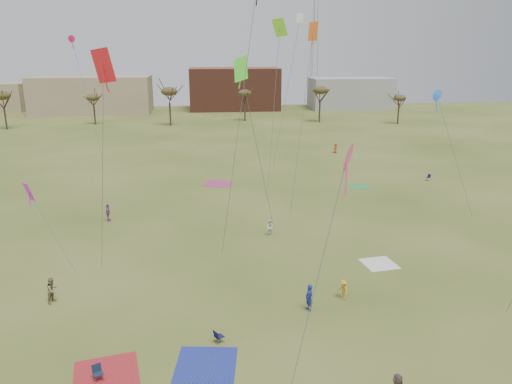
{
  "coord_description": "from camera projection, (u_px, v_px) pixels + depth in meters",
  "views": [
    {
      "loc": [
        -4.27,
        -27.88,
        17.23
      ],
      "look_at": [
        0.0,
        12.0,
        5.5
      ],
      "focal_mm": 34.32,
      "sensor_mm": 36.0,
      "label": 1
    }
  ],
  "objects": [
    {
      "name": "camp_chair_right",
      "position": [
        428.0,
        179.0,
        66.75
      ],
      "size": [
        0.68,
        0.65,
        0.87
      ],
      "rotation": [
        0.0,
        0.0,
        5.06
      ],
      "color": "#151335",
      "rests_on": "ground"
    },
    {
      "name": "building_tan",
      "position": [
        93.0,
        95.0,
        136.65
      ],
      "size": [
        32.0,
        14.0,
        10.0
      ],
      "primitive_type": "cube",
      "color": "#937F60",
      "rests_on": "ground"
    },
    {
      "name": "flyer_mid_b",
      "position": [
        343.0,
        289.0,
        34.94
      ],
      "size": [
        0.81,
        1.07,
        1.46
      ],
      "primitive_type": "imported",
      "rotation": [
        0.0,
        0.0,
        5.03
      ],
      "color": "gold",
      "rests_on": "ground"
    },
    {
      "name": "flyer_near_right",
      "position": [
        309.0,
        298.0,
        33.31
      ],
      "size": [
        0.67,
        0.82,
        1.92
      ],
      "primitive_type": "imported",
      "rotation": [
        0.0,
        0.0,
        5.06
      ],
      "color": "navy",
      "rests_on": "ground"
    },
    {
      "name": "blanket_olive",
      "position": [
        359.0,
        187.0,
        63.69
      ],
      "size": [
        2.85,
        2.85,
        0.03
      ],
      "primitive_type": "cube",
      "rotation": [
        0.0,
        0.0,
        3.03
      ],
      "color": "#338E47",
      "rests_on": "ground"
    },
    {
      "name": "ground",
      "position": [
        276.0,
        324.0,
        31.88
      ],
      "size": [
        260.0,
        260.0,
        0.0
      ],
      "primitive_type": "plane",
      "color": "#3E4E18",
      "rests_on": "ground"
    },
    {
      "name": "blanket_blue",
      "position": [
        206.0,
        365.0,
        27.79
      ],
      "size": [
        3.82,
        3.82,
        0.03
      ],
      "primitive_type": "cube",
      "rotation": [
        0.0,
        0.0,
        1.44
      ],
      "color": "navy",
      "rests_on": "ground"
    },
    {
      "name": "radio_tower",
      "position": [
        314.0,
        43.0,
        148.85
      ],
      "size": [
        1.51,
        1.72,
        41.0
      ],
      "color": "#9EA3A8",
      "rests_on": "ground"
    },
    {
      "name": "blanket_red",
      "position": [
        106.0,
        375.0,
        26.91
      ],
      "size": [
        4.06,
        4.06,
        0.03
      ],
      "primitive_type": "cube",
      "rotation": [
        0.0,
        0.0,
        0.2
      ],
      "color": "#AF2329",
      "rests_on": "ground"
    },
    {
      "name": "camp_chair_center",
      "position": [
        219.0,
        339.0,
        29.8
      ],
      "size": [
        0.73,
        0.72,
        0.87
      ],
      "rotation": [
        0.0,
        0.0,
        2.15
      ],
      "color": "#141233",
      "rests_on": "ground"
    },
    {
      "name": "tree_line",
      "position": [
        210.0,
        98.0,
        105.11
      ],
      "size": [
        117.44,
        49.32,
        8.91
      ],
      "color": "#3A2B1E",
      "rests_on": "ground"
    },
    {
      "name": "blanket_cream",
      "position": [
        379.0,
        264.0,
        40.81
      ],
      "size": [
        2.98,
        2.98,
        0.03
      ],
      "primitive_type": "cube",
      "rotation": [
        0.0,
        0.0,
        0.14
      ],
      "color": "white",
      "rests_on": "ground"
    },
    {
      "name": "kites_aloft",
      "position": [
        269.0,
        35.0,
        45.71
      ],
      "size": [
        47.38,
        62.7,
        22.11
      ],
      "color": "#BF144C",
      "rests_on": "ground"
    },
    {
      "name": "building_grey",
      "position": [
        350.0,
        93.0,
        147.32
      ],
      "size": [
        24.0,
        12.0,
        9.0
      ],
      "primitive_type": "cube",
      "color": "gray",
      "rests_on": "ground"
    },
    {
      "name": "spectator_mid_e",
      "position": [
        270.0,
        228.0,
        46.8
      ],
      "size": [
        0.94,
        0.82,
        1.63
      ],
      "primitive_type": "imported",
      "rotation": [
        0.0,
        0.0,
        5.99
      ],
      "color": "silver",
      "rests_on": "ground"
    },
    {
      "name": "spectator_mid_d",
      "position": [
        108.0,
        212.0,
        50.83
      ],
      "size": [
        0.63,
        1.13,
        1.83
      ],
      "primitive_type": "imported",
      "rotation": [
        0.0,
        0.0,
        1.75
      ],
      "color": "#913C92",
      "rests_on": "ground"
    },
    {
      "name": "flyer_far_b",
      "position": [
        335.0,
        148.0,
        84.25
      ],
      "size": [
        0.95,
        0.98,
        1.7
      ],
      "primitive_type": "imported",
      "rotation": [
        0.0,
        0.0,
        0.86
      ],
      "color": "#A7411C",
      "rests_on": "ground"
    },
    {
      "name": "building_brick",
      "position": [
        234.0,
        89.0,
        145.23
      ],
      "size": [
        26.0,
        16.0,
        12.0
      ],
      "primitive_type": "cube",
      "color": "brown",
      "rests_on": "ground"
    },
    {
      "name": "blanket_plum",
      "position": [
        218.0,
        184.0,
        65.2
      ],
      "size": [
        4.41,
        4.41,
        0.03
      ],
      "primitive_type": "cube",
      "rotation": [
        0.0,
        0.0,
        2.8
      ],
      "color": "#A6336F",
      "rests_on": "ground"
    },
    {
      "name": "spectator_fore_b",
      "position": [
        52.0,
        290.0,
        34.44
      ],
      "size": [
        1.03,
        1.12,
        1.85
      ],
      "primitive_type": "imported",
      "rotation": [
        0.0,
        0.0,
        1.1
      ],
      "color": "olive",
      "rests_on": "ground"
    },
    {
      "name": "camp_chair_left",
      "position": [
        98.0,
        376.0,
        26.42
      ],
      "size": [
        0.69,
        0.71,
        0.87
      ],
      "rotation": [
        0.0,
        0.0,
        0.45
      ],
      "color": "#142137",
      "rests_on": "ground"
    }
  ]
}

